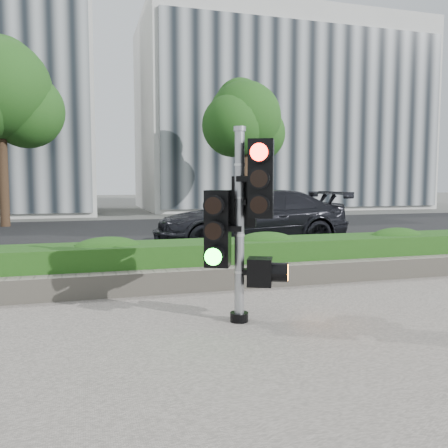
{
  "coord_description": "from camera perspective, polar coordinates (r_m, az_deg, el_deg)",
  "views": [
    {
      "loc": [
        -1.52,
        -5.19,
        1.71
      ],
      "look_at": [
        0.17,
        0.6,
        1.18
      ],
      "focal_mm": 38.0,
      "sensor_mm": 36.0,
      "label": 1
    }
  ],
  "objects": [
    {
      "name": "ground",
      "position": [
        5.67,
        0.07,
        -12.52
      ],
      "size": [
        120.0,
        120.0,
        0.0
      ],
      "primitive_type": "plane",
      "color": "#51514C",
      "rests_on": "ground"
    },
    {
      "name": "sidewalk",
      "position": [
        3.53,
        12.68,
        -23.86
      ],
      "size": [
        16.0,
        11.0,
        0.03
      ],
      "primitive_type": "cube",
      "color": "#9E9389",
      "rests_on": "ground"
    },
    {
      "name": "road",
      "position": [
        15.36,
        -10.51,
        -1.39
      ],
      "size": [
        60.0,
        13.0,
        0.02
      ],
      "primitive_type": "cube",
      "color": "black",
      "rests_on": "ground"
    },
    {
      "name": "curb",
      "position": [
        8.64,
        -5.86,
        -6.0
      ],
      "size": [
        60.0,
        0.25,
        0.12
      ],
      "primitive_type": "cube",
      "color": "gray",
      "rests_on": "ground"
    },
    {
      "name": "stone_wall",
      "position": [
        7.41,
        -4.11,
        -6.74
      ],
      "size": [
        12.0,
        0.32,
        0.34
      ],
      "primitive_type": "cube",
      "color": "gray",
      "rests_on": "sidewalk"
    },
    {
      "name": "hedge",
      "position": [
        8.0,
        -5.1,
        -4.62
      ],
      "size": [
        12.0,
        1.0,
        0.68
      ],
      "primitive_type": "cube",
      "color": "#397C26",
      "rests_on": "sidewalk"
    },
    {
      "name": "building_right",
      "position": [
        32.96,
        6.33,
        12.51
      ],
      "size": [
        18.0,
        10.0,
        12.0
      ],
      "primitive_type": "cube",
      "color": "#B7B7B2",
      "rests_on": "ground"
    },
    {
      "name": "tree_left",
      "position": [
        20.25,
        -25.37,
        14.06
      ],
      "size": [
        4.61,
        4.03,
        7.34
      ],
      "color": "black",
      "rests_on": "ground"
    },
    {
      "name": "tree_right",
      "position": [
        22.07,
        2.41,
        12.27
      ],
      "size": [
        4.1,
        3.58,
        6.53
      ],
      "color": "black",
      "rests_on": "ground"
    },
    {
      "name": "traffic_signal",
      "position": [
        5.66,
        2.23,
        1.06
      ],
      "size": [
        0.87,
        0.74,
        2.33
      ],
      "rotation": [
        0.0,
        0.0,
        -0.43
      ],
      "color": "black",
      "rests_on": "sidewalk"
    },
    {
      "name": "car_dark",
      "position": [
        12.38,
        3.29,
        0.67
      ],
      "size": [
        5.28,
        2.47,
        1.49
      ],
      "primitive_type": "imported",
      "rotation": [
        0.0,
        0.0,
        -1.5
      ],
      "color": "black",
      "rests_on": "road"
    }
  ]
}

